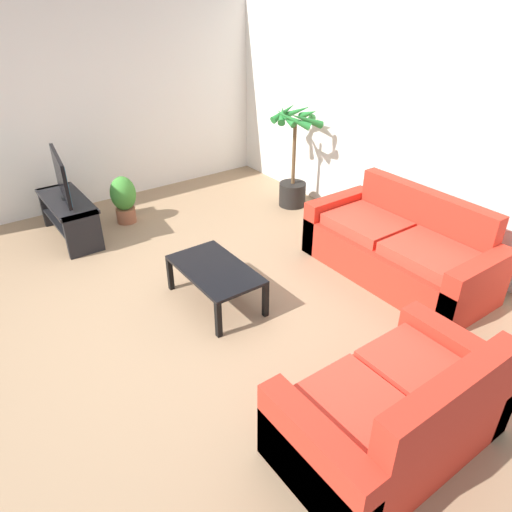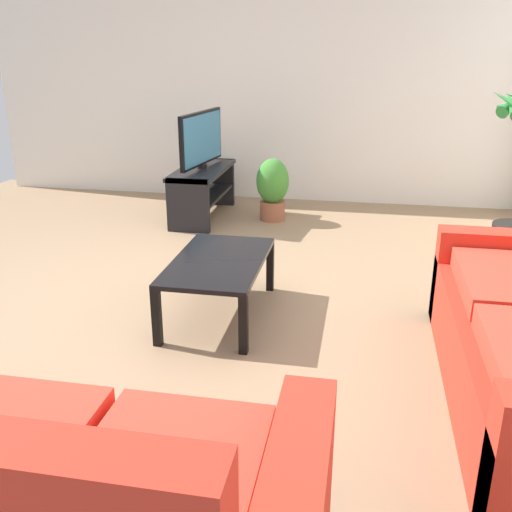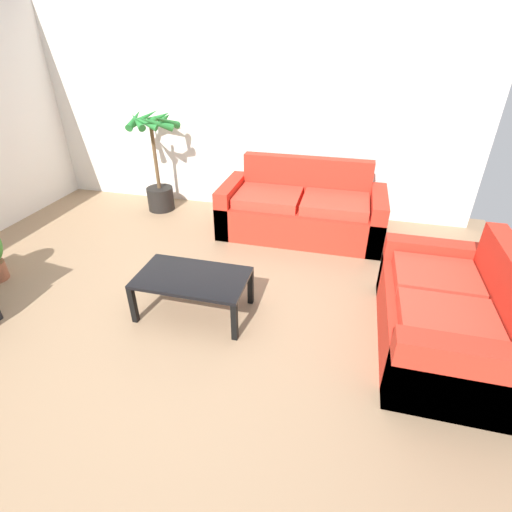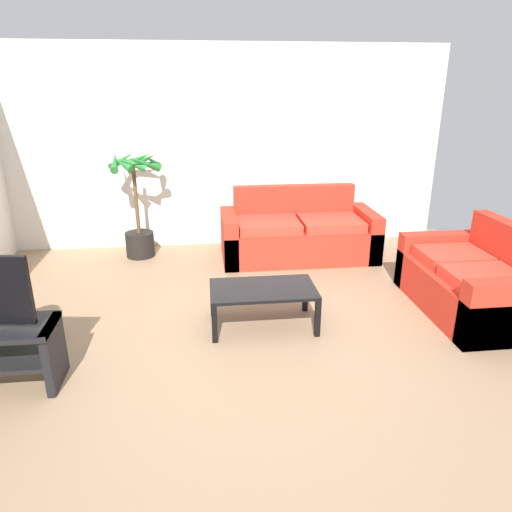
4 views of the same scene
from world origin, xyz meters
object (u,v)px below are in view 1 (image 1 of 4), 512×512
object	(u,v)px
tv_stand	(69,213)
potted_plant_small	(124,198)
couch_main	(399,250)
coffee_table	(215,272)
tv	(61,176)
potted_palm	(294,163)
couch_loveseat	(393,414)

from	to	relation	value
tv_stand	potted_plant_small	bearing A→B (deg)	92.70
couch_main	coffee_table	bearing A→B (deg)	-111.01
couch_main	tv	xyz separation A→B (m)	(-2.93, -2.58, 0.51)
couch_main	potted_palm	bearing A→B (deg)	172.81
tv_stand	coffee_table	xyz separation A→B (m)	(2.22, 0.73, 0.01)
potted_plant_small	coffee_table	bearing A→B (deg)	0.33
couch_loveseat	potted_palm	size ratio (longest dim) A/B	1.09
tv	potted_plant_small	xyz separation A→B (m)	(-0.03, 0.71, -0.47)
tv_stand	tv	xyz separation A→B (m)	(0.00, 0.00, 0.47)
potted_palm	couch_main	bearing A→B (deg)	-7.19
couch_main	potted_palm	world-z (taller)	potted_palm
couch_loveseat	potted_plant_small	xyz separation A→B (m)	(-4.38, -0.09, 0.04)
coffee_table	potted_palm	bearing A→B (deg)	123.00
coffee_table	potted_palm	world-z (taller)	potted_palm
couch_main	potted_plant_small	bearing A→B (deg)	-147.81
couch_loveseat	potted_palm	world-z (taller)	potted_palm
tv_stand	potted_palm	distance (m)	2.98
couch_main	tv	bearing A→B (deg)	-138.63
couch_main	tv_stand	size ratio (longest dim) A/B	1.82
couch_main	coffee_table	size ratio (longest dim) A/B	2.03
coffee_table	potted_plant_small	distance (m)	2.25
couch_main	potted_palm	xyz separation A→B (m)	(-2.08, 0.26, 0.33)
tv_stand	coffee_table	distance (m)	2.33
potted_palm	potted_plant_small	xyz separation A→B (m)	(-0.88, -2.13, -0.29)
couch_main	couch_loveseat	world-z (taller)	same
couch_main	tv_stand	bearing A→B (deg)	-138.60
couch_loveseat	tv	xyz separation A→B (m)	(-4.35, -0.80, 0.51)
coffee_table	couch_loveseat	bearing A→B (deg)	2.02
potted_palm	potted_plant_small	size ratio (longest dim) A/B	2.25
couch_main	coffee_table	world-z (taller)	couch_main
couch_main	tv_stand	xyz separation A→B (m)	(-2.93, -2.58, 0.03)
couch_loveseat	tv_stand	xyz separation A→B (m)	(-4.35, -0.81, 0.04)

